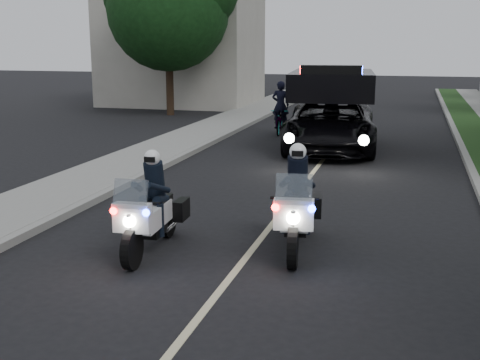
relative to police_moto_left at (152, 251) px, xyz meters
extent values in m
plane|color=black|center=(1.61, -2.36, 0.00)|extent=(120.00, 120.00, 0.00)
cube|color=gray|center=(5.71, 7.64, 0.07)|extent=(0.20, 60.00, 0.15)
cube|color=gray|center=(-2.49, 7.64, 0.07)|extent=(0.20, 60.00, 0.15)
cube|color=gray|center=(-3.59, 7.64, 0.08)|extent=(2.00, 60.00, 0.16)
cube|color=#A8A396|center=(-8.39, 23.64, 3.50)|extent=(8.00, 6.00, 7.00)
cube|color=#BFB78C|center=(1.61, 7.64, 0.00)|extent=(0.12, 50.00, 0.01)
imported|color=black|center=(1.55, 10.89, 0.00)|extent=(3.39, 6.31, 2.95)
imported|color=black|center=(-0.73, 13.84, 0.00)|extent=(0.83, 1.88, 0.95)
imported|color=black|center=(-0.73, 13.84, 0.00)|extent=(0.66, 0.45, 1.81)
camera|label=1|loc=(4.07, -9.07, 3.44)|focal=46.09mm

